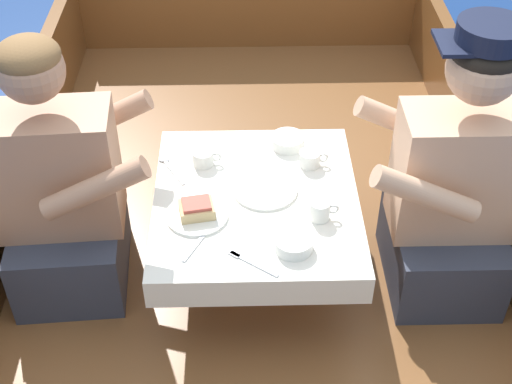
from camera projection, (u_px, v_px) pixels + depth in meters
ground_plane at (256, 344)px, 2.72m from camera, size 60.00×60.00×0.00m
boat_deck at (256, 317)px, 2.62m from camera, size 1.86×3.59×0.33m
bow_coaming at (248, 6)px, 3.72m from camera, size 1.74×0.06×0.44m
cockpit_table at (256, 205)px, 2.35m from camera, size 0.67×0.75×0.36m
person_port at (61, 195)px, 2.32m from camera, size 0.54×0.47×0.94m
person_starboard at (454, 190)px, 2.29m from camera, size 0.52×0.44×0.99m
plate_sandwich at (197, 215)px, 2.25m from camera, size 0.20×0.20×0.01m
plate_bread at (265, 189)px, 2.35m from camera, size 0.21×0.21×0.01m
sandwich at (197, 209)px, 2.24m from camera, size 0.12×0.10×0.05m
bowl_port_near at (294, 243)px, 2.13m from camera, size 0.12×0.12×0.04m
bowl_starboard_near at (288, 140)px, 2.53m from camera, size 0.12×0.12×0.04m
coffee_cup_port at (203, 158)px, 2.45m from camera, size 0.10×0.07×0.05m
coffee_cup_starboard at (320, 210)px, 2.23m from camera, size 0.09×0.07×0.07m
coffee_cup_center at (310, 158)px, 2.44m from camera, size 0.10×0.07×0.05m
utensil_spoon_center at (202, 237)px, 2.18m from camera, size 0.09×0.16×0.01m
utensil_fork_port at (249, 261)px, 2.10m from camera, size 0.15×0.12×0.00m
utensil_spoon_port at (169, 166)px, 2.45m from camera, size 0.10×0.15×0.01m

